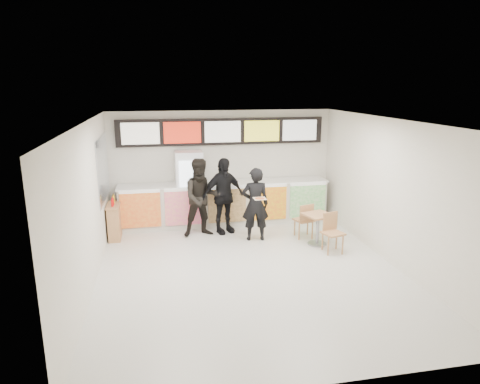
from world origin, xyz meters
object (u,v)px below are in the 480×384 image
object	(u,v)px
service_counter	(225,203)
drinks_fridge	(190,189)
customer_main	(255,204)
customer_mid	(223,196)
cafe_table	(318,223)
customer_left	(202,198)
condiment_ledge	(115,221)

from	to	relation	value
service_counter	drinks_fridge	size ratio (longest dim) A/B	2.78
customer_main	customer_mid	xyz separation A→B (m)	(-0.67, 0.67, 0.07)
customer_main	cafe_table	size ratio (longest dim) A/B	1.14
customer_left	drinks_fridge	bearing A→B (deg)	98.40
drinks_fridge	cafe_table	bearing A→B (deg)	-35.15
customer_mid	cafe_table	xyz separation A→B (m)	(2.03, -1.27, -0.44)
drinks_fridge	customer_main	world-z (taller)	drinks_fridge
drinks_fridge	customer_left	size ratio (longest dim) A/B	1.03
drinks_fridge	condiment_ledge	bearing A→B (deg)	-161.59
service_counter	cafe_table	world-z (taller)	service_counter
condiment_ledge	cafe_table	bearing A→B (deg)	-16.06
customer_left	condiment_ledge	bearing A→B (deg)	167.48
service_counter	customer_mid	size ratio (longest dim) A/B	2.90
customer_left	customer_mid	distance (m)	0.57
customer_main	condiment_ledge	world-z (taller)	customer_main
drinks_fridge	customer_mid	bearing A→B (deg)	-42.30
drinks_fridge	condiment_ledge	distance (m)	2.06
drinks_fridge	customer_mid	distance (m)	1.06
service_counter	drinks_fridge	xyz separation A→B (m)	(-0.93, 0.02, 0.43)
customer_main	customer_left	xyz separation A→B (m)	(-1.22, 0.55, 0.08)
drinks_fridge	customer_main	bearing A→B (deg)	-43.73
cafe_table	customer_left	bearing A→B (deg)	139.30
service_counter	condiment_ledge	size ratio (longest dim) A/B	5.43
drinks_fridge	service_counter	bearing A→B (deg)	-0.99
customer_main	customer_left	distance (m)	1.34
service_counter	customer_left	distance (m)	1.16
customer_mid	cafe_table	bearing A→B (deg)	-52.01
customer_left	condiment_ledge	distance (m)	2.19
customer_main	customer_mid	world-z (taller)	customer_mid
customer_main	cafe_table	distance (m)	1.53
drinks_fridge	customer_main	size ratio (longest dim) A/B	1.12
customer_left	customer_main	bearing A→B (deg)	-30.93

